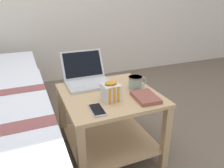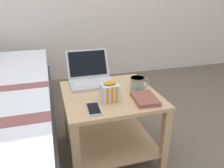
# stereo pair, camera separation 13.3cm
# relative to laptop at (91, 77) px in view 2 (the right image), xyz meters

# --- Properties ---
(ground_plane) EXTENTS (8.00, 8.00, 0.00)m
(ground_plane) POSITION_rel_laptop_xyz_m (0.08, -0.22, -0.51)
(ground_plane) COLOR brown
(bedside_table) EXTENTS (0.59, 0.59, 0.47)m
(bedside_table) POSITION_rel_laptop_xyz_m (0.08, -0.22, -0.21)
(bedside_table) COLOR tan
(bedside_table) RESTS_ON ground_plane
(laptop) EXTENTS (0.31, 0.31, 0.21)m
(laptop) POSITION_rel_laptop_xyz_m (0.00, 0.00, 0.00)
(laptop) COLOR #B7BABC
(laptop) RESTS_ON bedside_table
(mug_front_left) EXTENTS (0.13, 0.09, 0.09)m
(mug_front_left) POSITION_rel_laptop_xyz_m (0.27, -0.22, 0.00)
(mug_front_left) COLOR #8CA593
(mug_front_left) RESTS_ON bedside_table
(snack_bag) EXTENTS (0.11, 0.10, 0.12)m
(snack_bag) POSITION_rel_laptop_xyz_m (0.05, -0.31, 0.01)
(snack_bag) COLOR silver
(snack_bag) RESTS_ON bedside_table
(cell_phone) EXTENTS (0.08, 0.15, 0.01)m
(cell_phone) POSITION_rel_laptop_xyz_m (-0.07, -0.41, -0.04)
(cell_phone) COLOR #B7BABC
(cell_phone) RESTS_ON bedside_table
(closed_book) EXTENTS (0.15, 0.20, 0.02)m
(closed_book) POSITION_rel_laptop_xyz_m (0.25, -0.38, -0.03)
(closed_book) COLOR brown
(closed_book) RESTS_ON bedside_table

